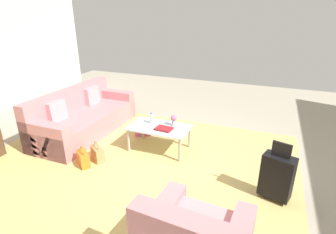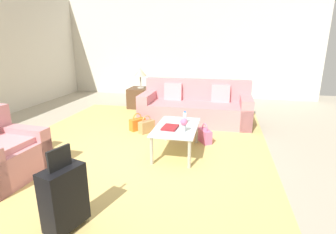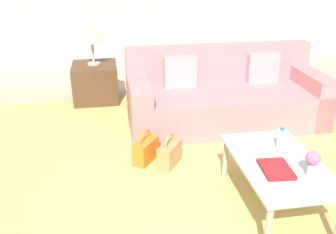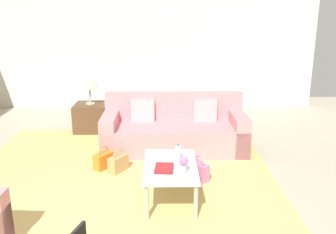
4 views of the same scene
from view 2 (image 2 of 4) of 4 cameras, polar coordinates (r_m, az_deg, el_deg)
ground_plane at (r=4.08m, az=-6.23°, el=-9.34°), size 12.00×12.00×0.00m
wall_right at (r=8.63m, az=4.36°, el=14.83°), size 0.12×8.00×3.10m
area_rug at (r=4.66m, az=-6.26°, el=-5.94°), size 5.20×4.40×0.01m
couch at (r=5.90m, az=5.99°, el=1.95°), size 0.98×2.38×0.92m
coffee_table at (r=4.18m, az=1.87°, el=-2.78°), size 1.08×0.65×0.45m
water_bottle at (r=4.30m, az=3.68°, el=-0.10°), size 0.06×0.06×0.20m
coffee_table_book at (r=4.06m, az=0.46°, el=-2.27°), size 0.31×0.24×0.03m
flower_vase at (r=3.89m, az=3.48°, el=-1.44°), size 0.11×0.11×0.21m
side_table at (r=7.20m, az=-5.89°, el=4.20°), size 0.62×0.62×0.53m
table_lamp at (r=7.09m, az=-6.05°, el=9.55°), size 0.33×0.33×0.53m
suitcase_black at (r=2.74m, az=-21.68°, el=-15.80°), size 0.45×0.33×0.85m
handbag_tan at (r=5.20m, az=-4.68°, el=-2.06°), size 0.34×0.30×0.36m
handbag_pink at (r=4.74m, az=7.97°, el=-4.02°), size 0.35×0.29×0.36m
handbag_orange at (r=5.37m, az=-6.66°, el=-1.51°), size 0.34×0.31×0.36m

